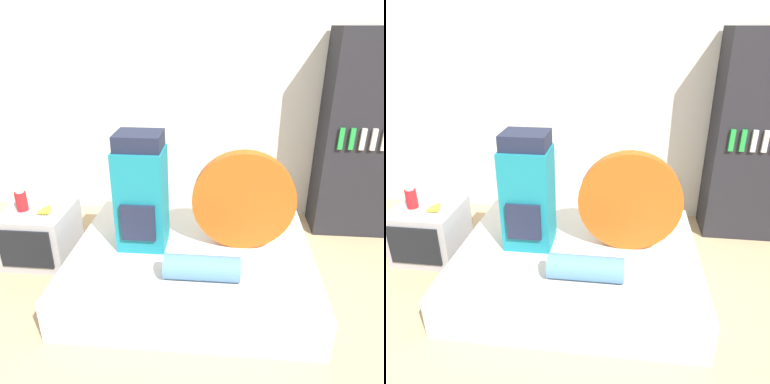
{
  "view_description": "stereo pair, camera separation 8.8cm",
  "coord_description": "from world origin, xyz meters",
  "views": [
    {
      "loc": [
        0.33,
        -1.64,
        1.83
      ],
      "look_at": [
        0.11,
        0.74,
        0.75
      ],
      "focal_mm": 35.0,
      "sensor_mm": 36.0,
      "label": 1
    },
    {
      "loc": [
        0.41,
        -1.63,
        1.83
      ],
      "look_at": [
        0.11,
        0.74,
        0.75
      ],
      "focal_mm": 35.0,
      "sensor_mm": 36.0,
      "label": 2
    }
  ],
  "objects": [
    {
      "name": "tent_bag",
      "position": [
        0.48,
        0.8,
        0.67
      ],
      "size": [
        0.74,
        0.1,
        0.74
      ],
      "color": "#D14C14",
      "rests_on": "bed"
    },
    {
      "name": "ground_plane",
      "position": [
        0.0,
        0.0,
        0.0
      ],
      "size": [
        16.0,
        16.0,
        0.0
      ],
      "primitive_type": "plane",
      "color": "tan"
    },
    {
      "name": "canister",
      "position": [
        -1.28,
        0.93,
        0.53
      ],
      "size": [
        0.09,
        0.09,
        0.17
      ],
      "color": "#B2191E",
      "rests_on": "television"
    },
    {
      "name": "banana_bunch",
      "position": [
        -1.08,
        0.92,
        0.46
      ],
      "size": [
        0.12,
        0.16,
        0.03
      ],
      "color": "yellow",
      "rests_on": "television"
    },
    {
      "name": "wall_back",
      "position": [
        0.0,
        1.96,
        1.3
      ],
      "size": [
        8.0,
        0.05,
        2.6
      ],
      "color": "silver",
      "rests_on": "ground_plane"
    },
    {
      "name": "television",
      "position": [
        -1.18,
        0.95,
        0.23
      ],
      "size": [
        0.53,
        0.54,
        0.45
      ],
      "color": "#939399",
      "rests_on": "ground_plane"
    },
    {
      "name": "sleeping_roll",
      "position": [
        0.21,
        0.36,
        0.39
      ],
      "size": [
        0.5,
        0.17,
        0.17
      ],
      "color": "teal",
      "rests_on": "bed"
    },
    {
      "name": "backpack",
      "position": [
        -0.25,
        0.76,
        0.72
      ],
      "size": [
        0.35,
        0.32,
        0.86
      ],
      "color": "#14707F",
      "rests_on": "bed"
    },
    {
      "name": "bookshelf",
      "position": [
        1.52,
        1.71,
        0.91
      ],
      "size": [
        0.66,
        0.41,
        1.82
      ],
      "color": "black",
      "rests_on": "ground_plane"
    },
    {
      "name": "bed",
      "position": [
        0.11,
        0.74,
        0.15
      ],
      "size": [
        1.75,
        1.44,
        0.3
      ],
      "color": "silver",
      "rests_on": "ground_plane"
    }
  ]
}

